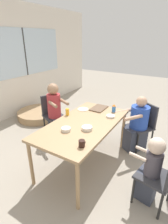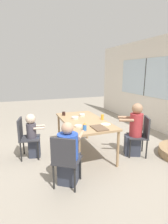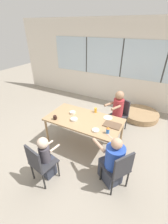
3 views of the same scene
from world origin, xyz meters
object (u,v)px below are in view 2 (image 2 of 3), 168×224
Objects in this scene: coffee_mug at (64,114)px; bowl_fruit at (75,118)px; person_man_blue_shirt at (69,156)px; bowl_white_shallow at (82,115)px; chair_for_man_blue_shirt at (65,158)px; person_woman_green_shirt at (134,131)px; chair_for_woman_green_shirt at (142,133)px; bowl_cereal at (78,126)px; chair_for_toddler at (25,135)px; sippy_cup at (85,126)px; juice_glass at (102,117)px; person_toddler at (33,136)px.

bowl_fruit is (0.39, 0.16, -0.02)m from coffee_mug.
bowl_white_shallow is at bearing 95.02° from person_man_blue_shirt.
person_woman_green_shirt is at bearing 52.73° from chair_for_man_blue_shirt.
chair_for_man_blue_shirt reaches higher than bowl_white_shallow.
chair_for_man_blue_shirt is (0.50, -1.82, 0.00)m from chair_for_woman_green_shirt.
person_woman_green_shirt is 8.03× the size of bowl_cereal.
person_woman_green_shirt is at bearing 51.64° from coffee_mug.
chair_for_toddler reaches higher than bowl_white_shallow.
sippy_cup is 1.03m from bowl_white_shallow.
juice_glass is (-0.93, 1.09, 0.31)m from chair_for_man_blue_shirt.
chair_for_toddler is at bearing -84.87° from bowl_white_shallow.
person_toddler reaches higher than bowl_fruit.
coffee_mug is 0.96m from juice_glass.
chair_for_woman_green_shirt is 5.58× the size of bowl_fruit.
chair_for_toddler is at bearing 97.80° from person_woman_green_shirt.
coffee_mug is at bearing 110.24° from chair_for_man_blue_shirt.
person_man_blue_shirt is 6.74× the size of bowl_fruit.
chair_for_toddler is at bearing -123.56° from bowl_cereal.
sippy_cup is at bearing 9.92° from bowl_cereal.
person_woman_green_shirt is 13.28× the size of coffee_mug.
bowl_white_shallow and bowl_fruit have the same top height.
bowl_fruit is (-0.57, 0.12, 0.01)m from bowl_cereal.
coffee_mug is 0.60× the size of sippy_cup.
person_man_blue_shirt is 1.32m from juice_glass.
coffee_mug is at bearing -117.90° from bowl_white_shallow.
bowl_white_shallow is at bearing 154.80° from bowl_cereal.
coffee_mug is at bearing -176.17° from sippy_cup.
person_toddler is 7.02× the size of bowl_white_shallow.
coffee_mug is at bearing -158.12° from bowl_fruit.
person_woman_green_shirt is 1.26m from sippy_cup.
bowl_white_shallow is (-0.12, 1.31, 0.28)m from chair_for_toddler.
bowl_fruit is (0.07, 1.07, 0.28)m from chair_for_toddler.
chair_for_toddler is 1.29m from person_man_blue_shirt.
person_woman_green_shirt is (-0.07, -0.14, 0.03)m from chair_for_woman_green_shirt.
sippy_cup is at bearing -17.64° from bowl_white_shallow.
coffee_mug is (-1.45, 0.29, 0.35)m from person_man_blue_shirt.
coffee_mug reaches higher than bowl_fruit.
chair_for_man_blue_shirt is 0.75× the size of person_woman_green_shirt.
bowl_fruit is at bearing 174.48° from sippy_cup.
person_woman_green_shirt is 7.48× the size of bowl_fruit.
chair_for_man_blue_shirt is 1.35m from bowl_fruit.
person_man_blue_shirt is 9.05× the size of juice_glass.
chair_for_toddler is at bearing -131.01° from sippy_cup.
sippy_cup is at bearing 55.94° from person_toddler.
bowl_cereal is (0.63, 0.96, 0.27)m from chair_for_toddler.
coffee_mug is at bearing -177.66° from bowl_cereal.
person_woman_green_shirt reaches higher than chair_for_man_blue_shirt.
chair_for_toddler is 1.68m from juice_glass.
chair_for_woman_green_shirt and chair_for_toddler have the same top height.
person_man_blue_shirt is (1.12, 0.62, -0.05)m from chair_for_toddler.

